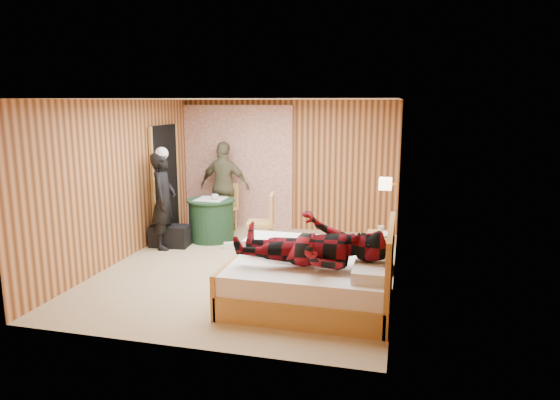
% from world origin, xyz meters
% --- Properties ---
extents(floor, '(4.20, 5.00, 0.01)m').
position_xyz_m(floor, '(0.00, 0.00, 0.00)').
color(floor, tan).
rests_on(floor, ground).
extents(ceiling, '(4.20, 5.00, 0.01)m').
position_xyz_m(ceiling, '(0.00, 0.00, 2.50)').
color(ceiling, white).
rests_on(ceiling, wall_back).
extents(wall_back, '(4.20, 0.02, 2.50)m').
position_xyz_m(wall_back, '(0.00, 2.50, 1.25)').
color(wall_back, '#CA844D').
rests_on(wall_back, floor).
extents(wall_left, '(0.02, 5.00, 2.50)m').
position_xyz_m(wall_left, '(-2.10, 0.00, 1.25)').
color(wall_left, '#CA844D').
rests_on(wall_left, floor).
extents(wall_right, '(0.02, 5.00, 2.50)m').
position_xyz_m(wall_right, '(2.10, 0.00, 1.25)').
color(wall_right, '#CA844D').
rests_on(wall_right, floor).
extents(curtain, '(2.20, 0.08, 2.40)m').
position_xyz_m(curtain, '(-1.00, 2.43, 1.20)').
color(curtain, beige).
rests_on(curtain, floor).
extents(doorway, '(0.06, 0.90, 2.05)m').
position_xyz_m(doorway, '(-2.06, 1.40, 1.02)').
color(doorway, black).
rests_on(doorway, floor).
extents(wall_lamp, '(0.26, 0.24, 0.16)m').
position_xyz_m(wall_lamp, '(1.92, 0.45, 1.30)').
color(wall_lamp, gold).
rests_on(wall_lamp, wall_right).
extents(bed, '(1.98, 1.54, 1.06)m').
position_xyz_m(bed, '(1.13, -1.07, 0.31)').
color(bed, '#E1AB5C').
rests_on(bed, floor).
extents(nightstand, '(0.42, 0.57, 0.55)m').
position_xyz_m(nightstand, '(1.88, 0.41, 0.28)').
color(nightstand, '#E1AB5C').
rests_on(nightstand, floor).
extents(round_table, '(0.86, 0.86, 0.76)m').
position_xyz_m(round_table, '(-1.15, 1.35, 0.38)').
color(round_table, '#1D4026').
rests_on(round_table, floor).
extents(chair_far, '(0.55, 0.55, 0.93)m').
position_xyz_m(chair_far, '(-1.12, 2.02, 0.54)').
color(chair_far, '#E1AB5C').
rests_on(chair_far, floor).
extents(chair_near, '(0.51, 0.51, 0.96)m').
position_xyz_m(chair_near, '(-0.04, 0.98, 0.56)').
color(chair_near, '#E1AB5C').
rests_on(chair_near, floor).
extents(duffel_bag, '(0.68, 0.40, 0.37)m').
position_xyz_m(duffel_bag, '(-1.70, 0.79, 0.19)').
color(duffel_bag, black).
rests_on(duffel_bag, floor).
extents(sneaker_left, '(0.28, 0.19, 0.11)m').
position_xyz_m(sneaker_left, '(-0.62, 0.89, 0.06)').
color(sneaker_left, silver).
rests_on(sneaker_left, floor).
extents(sneaker_right, '(0.32, 0.23, 0.13)m').
position_xyz_m(sneaker_right, '(-0.05, 0.51, 0.07)').
color(sneaker_right, silver).
rests_on(sneaker_right, floor).
extents(woman_standing, '(0.50, 0.66, 1.65)m').
position_xyz_m(woman_standing, '(-1.74, 0.69, 0.82)').
color(woman_standing, black).
rests_on(woman_standing, floor).
extents(man_at_table, '(1.04, 0.51, 1.72)m').
position_xyz_m(man_at_table, '(-1.15, 2.07, 0.86)').
color(man_at_table, brown).
rests_on(man_at_table, floor).
extents(man_on_bed, '(0.86, 0.67, 1.77)m').
position_xyz_m(man_on_bed, '(1.15, -1.29, 0.96)').
color(man_on_bed, maroon).
rests_on(man_on_bed, bed).
extents(book_lower, '(0.21, 0.25, 0.02)m').
position_xyz_m(book_lower, '(1.88, 0.36, 0.56)').
color(book_lower, silver).
rests_on(book_lower, nightstand).
extents(book_upper, '(0.23, 0.27, 0.02)m').
position_xyz_m(book_upper, '(1.88, 0.36, 0.58)').
color(book_upper, silver).
rests_on(book_upper, nightstand).
extents(cup_nightstand, '(0.11, 0.11, 0.09)m').
position_xyz_m(cup_nightstand, '(1.88, 0.54, 0.60)').
color(cup_nightstand, silver).
rests_on(cup_nightstand, nightstand).
extents(cup_table, '(0.16, 0.16, 0.10)m').
position_xyz_m(cup_table, '(-1.05, 1.30, 0.81)').
color(cup_table, silver).
rests_on(cup_table, round_table).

